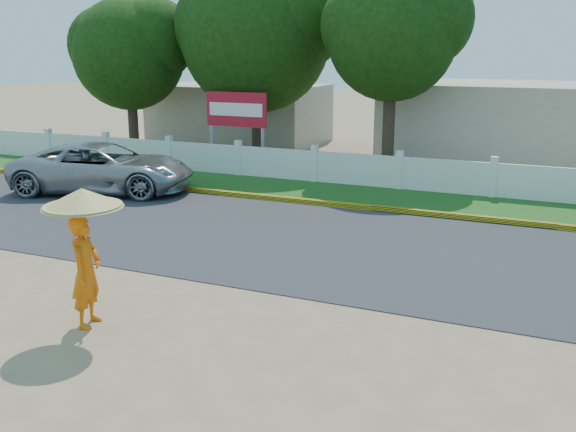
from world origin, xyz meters
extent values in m
plane|color=#9E8460|center=(0.00, 0.00, 0.00)|extent=(120.00, 120.00, 0.00)
cube|color=#38383A|center=(0.00, 4.50, 0.01)|extent=(60.00, 7.00, 0.02)
cube|color=#2D601E|center=(0.00, 9.75, 0.01)|extent=(60.00, 3.50, 0.03)
cube|color=yellow|center=(0.00, 8.05, 0.08)|extent=(40.00, 0.18, 0.16)
cube|color=silver|center=(0.00, 11.20, 0.55)|extent=(40.00, 0.10, 1.10)
cube|color=#B7AD99|center=(3.00, 18.00, 1.60)|extent=(10.00, 6.00, 3.20)
cube|color=#B7AD99|center=(-10.00, 19.00, 1.40)|extent=(8.00, 5.00, 2.80)
imported|color=#97999E|center=(-8.70, 6.97, 0.80)|extent=(6.28, 4.24, 1.60)
imported|color=orange|center=(-2.16, -1.49, 0.96)|extent=(0.62, 0.79, 1.92)
cylinder|color=#929398|center=(-2.11, -1.49, 1.69)|extent=(0.03, 0.03, 1.24)
cone|color=tan|center=(-2.11, -1.49, 2.23)|extent=(1.31, 1.31, 0.32)
cylinder|color=gray|center=(-7.73, 12.30, 1.00)|extent=(0.12, 0.12, 2.00)
cylinder|color=gray|center=(-5.53, 12.30, 1.00)|extent=(0.12, 0.12, 2.00)
cube|color=#B01222|center=(-6.63, 12.30, 2.30)|extent=(2.50, 0.12, 1.30)
cube|color=silver|center=(-6.63, 12.24, 2.30)|extent=(2.25, 0.02, 0.49)
cylinder|color=#473828|center=(-1.04, 13.58, 1.86)|extent=(0.44, 0.44, 3.72)
sphere|color=#1C440F|center=(-1.04, 13.58, 4.98)|extent=(4.61, 4.61, 4.61)
cylinder|color=#473828|center=(-12.80, 14.09, 1.49)|extent=(0.44, 0.44, 2.98)
sphere|color=#1C440F|center=(-12.80, 14.09, 4.30)|extent=(4.82, 4.82, 4.82)
cylinder|color=#473828|center=(-7.05, 14.89, 1.65)|extent=(0.44, 0.44, 3.31)
sphere|color=#1C440F|center=(-7.05, 14.89, 4.99)|extent=(6.13, 6.13, 6.13)
camera|label=1|loc=(4.98, -9.41, 4.58)|focal=40.00mm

